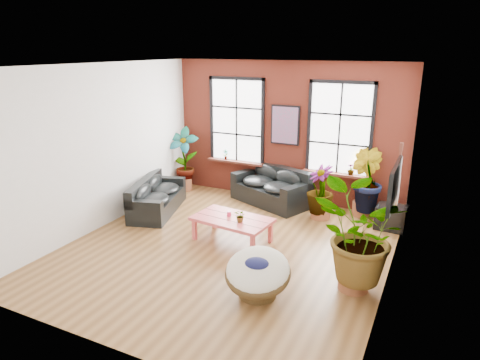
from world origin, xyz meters
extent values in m
cube|color=brown|center=(0.00, 0.00, -0.01)|extent=(6.00, 6.50, 0.02)
cube|color=white|center=(0.00, 0.00, 3.51)|extent=(6.00, 6.50, 0.02)
cube|color=#4E1912|center=(0.00, 3.26, 1.75)|extent=(6.00, 0.02, 3.50)
cube|color=silver|center=(0.00, -3.26, 1.75)|extent=(6.00, 0.02, 3.50)
cube|color=silver|center=(-3.01, 0.00, 1.75)|extent=(0.02, 6.50, 3.50)
cube|color=silver|center=(3.01, 0.00, 1.75)|extent=(0.02, 6.50, 3.50)
cube|color=white|center=(-1.35, 3.20, 1.95)|extent=(1.40, 0.02, 2.10)
cube|color=#441B12|center=(-1.35, 3.13, 0.87)|extent=(1.60, 0.22, 0.06)
cube|color=white|center=(1.35, 3.20, 1.95)|extent=(1.40, 0.02, 2.10)
cube|color=#441B12|center=(1.35, 3.13, 0.87)|extent=(1.60, 0.22, 0.06)
cube|color=black|center=(-0.19, 2.77, 0.23)|extent=(2.20, 1.65, 0.45)
cube|color=black|center=(-0.05, 3.10, 0.68)|extent=(1.92, 0.97, 0.46)
cube|color=black|center=(-1.00, 3.10, 0.57)|extent=(0.59, 0.98, 0.24)
cube|color=black|center=(0.62, 2.43, 0.57)|extent=(0.59, 0.98, 0.24)
ellipsoid|color=black|center=(-0.56, 2.86, 0.51)|extent=(1.08, 1.07, 0.26)
ellipsoid|color=black|center=(-0.45, 3.12, 0.68)|extent=(0.87, 0.55, 0.44)
ellipsoid|color=black|center=(0.14, 2.57, 0.51)|extent=(1.08, 1.07, 0.26)
ellipsoid|color=black|center=(0.25, 2.83, 0.68)|extent=(0.87, 0.55, 0.44)
cube|color=black|center=(-2.42, 1.06, 0.19)|extent=(1.38, 2.15, 0.39)
cube|color=black|center=(-2.72, 0.97, 0.59)|extent=(0.78, 1.96, 0.40)
cube|color=black|center=(-2.16, 0.21, 0.49)|extent=(0.86, 0.44, 0.20)
cube|color=black|center=(-2.68, 1.92, 0.49)|extent=(0.86, 0.44, 0.20)
ellipsoid|color=black|center=(-2.26, 0.70, 0.44)|extent=(0.92, 1.04, 0.22)
ellipsoid|color=black|center=(-2.49, 0.63, 0.59)|extent=(0.47, 0.90, 0.38)
ellipsoid|color=black|center=(-2.49, 1.46, 0.44)|extent=(0.92, 1.04, 0.22)
ellipsoid|color=black|center=(-2.72, 1.39, 0.59)|extent=(0.47, 0.90, 0.38)
cube|color=#D54C4E|center=(-0.06, 0.37, 0.47)|extent=(1.65, 1.06, 0.07)
cube|color=#441B12|center=(-0.08, 0.22, 0.50)|extent=(1.55, 0.18, 0.00)
cube|color=#441B12|center=(-0.05, 0.52, 0.50)|extent=(1.55, 0.18, 0.00)
cube|color=#D54C4E|center=(-0.79, 0.09, 0.22)|extent=(0.09, 0.09, 0.43)
cube|color=#D54C4E|center=(0.58, -0.06, 0.22)|extent=(0.09, 0.09, 0.43)
cube|color=#D54C4E|center=(-0.71, 0.80, 0.22)|extent=(0.09, 0.09, 0.43)
cube|color=#D54C4E|center=(0.66, 0.65, 0.22)|extent=(0.09, 0.09, 0.43)
cylinder|color=#E23866|center=(-0.17, 0.44, 0.55)|extent=(0.10, 0.10, 0.10)
cylinder|color=#4C371B|center=(1.20, -1.26, 0.12)|extent=(0.71, 0.71, 0.24)
torus|color=#4C371B|center=(1.20, -1.26, 0.40)|extent=(1.22, 1.22, 0.48)
ellipsoid|color=silver|center=(1.20, -1.26, 0.46)|extent=(1.19, 1.24, 0.65)
ellipsoid|color=#151742|center=(1.21, -1.31, 0.58)|extent=(0.46, 0.39, 0.18)
cube|color=black|center=(0.00, 3.19, 1.95)|extent=(0.74, 0.04, 0.98)
cube|color=#0C7F8C|center=(0.00, 3.16, 1.95)|extent=(0.66, 0.02, 0.90)
cube|color=black|center=(2.95, 0.30, 1.65)|extent=(0.06, 1.25, 0.72)
cube|color=black|center=(2.92, 0.30, 1.65)|extent=(0.01, 1.15, 0.62)
cylinder|color=#B27F4C|center=(2.90, 1.35, 1.13)|extent=(0.09, 0.38, 0.38)
cylinder|color=#B27F4C|center=(2.90, 1.35, 1.38)|extent=(0.09, 0.30, 0.30)
cylinder|color=black|center=(2.90, 1.35, 1.13)|extent=(0.09, 0.11, 0.11)
cube|color=#441B12|center=(2.90, 1.35, 1.75)|extent=(0.04, 0.05, 0.55)
cube|color=#441B12|center=(2.90, 1.35, 2.07)|extent=(0.06, 0.06, 0.14)
cube|color=black|center=(2.77, 2.43, 0.26)|extent=(0.65, 0.55, 0.52)
cylinder|color=brown|center=(-2.75, 2.71, 0.17)|extent=(0.59, 0.59, 0.35)
cylinder|color=brown|center=(2.07, 2.94, 0.17)|extent=(0.60, 0.60, 0.33)
cylinder|color=brown|center=(2.54, -0.40, 0.18)|extent=(0.64, 0.64, 0.36)
cylinder|color=brown|center=(1.23, 2.36, 0.16)|extent=(0.50, 0.50, 0.33)
imported|color=#33611A|center=(-2.73, 2.72, 0.95)|extent=(0.96, 0.76, 1.59)
imported|color=#33611A|center=(2.09, 2.91, 0.88)|extent=(1.03, 1.02, 1.46)
imported|color=#33611A|center=(2.53, -0.43, 0.96)|extent=(1.55, 1.38, 1.60)
imported|color=#33611A|center=(1.20, 2.33, 0.70)|extent=(0.88, 0.88, 1.12)
imported|color=#33611A|center=(0.18, 0.26, 0.63)|extent=(0.28, 0.25, 0.26)
imported|color=#33611A|center=(-1.65, 3.13, 1.04)|extent=(0.17, 0.17, 0.27)
imported|color=#33611A|center=(1.70, 3.13, 1.04)|extent=(0.19, 0.19, 0.27)
camera|label=1|loc=(3.55, -6.78, 3.81)|focal=32.00mm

